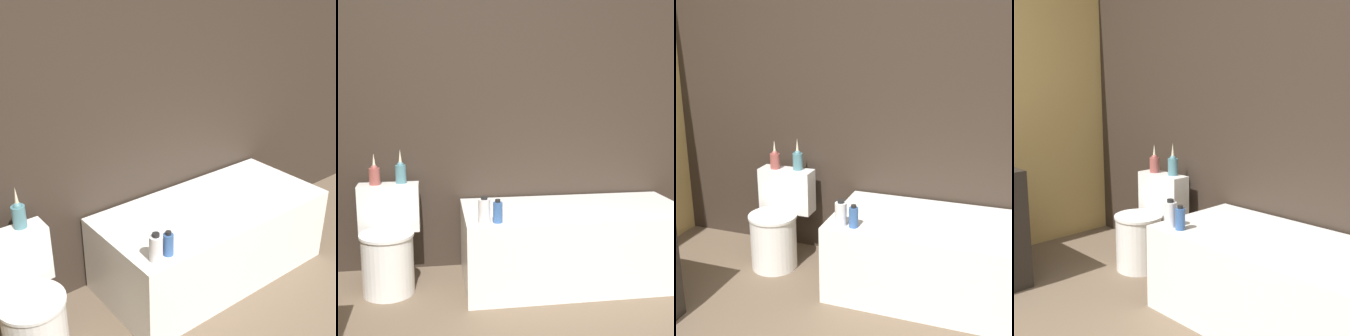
# 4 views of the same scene
# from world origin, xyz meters

# --- Properties ---
(wall_back_tiled) EXTENTS (6.40, 0.06, 2.60)m
(wall_back_tiled) POSITION_xyz_m (0.00, 2.27, 1.30)
(wall_back_tiled) COLOR #332821
(wall_back_tiled) RESTS_ON ground_plane
(bathtub) EXTENTS (1.62, 0.77, 0.56)m
(bathtub) POSITION_xyz_m (0.74, 1.84, 0.28)
(bathtub) COLOR white
(bathtub) RESTS_ON ground
(toilet) EXTENTS (0.44, 0.52, 0.73)m
(toilet) POSITION_xyz_m (-0.60, 1.89, 0.32)
(toilet) COLOR white
(toilet) RESTS_ON ground
(vase_gold) EXTENTS (0.08, 0.08, 0.23)m
(vase_gold) POSITION_xyz_m (-0.69, 2.06, 0.81)
(vase_gold) COLOR #994C47
(vase_gold) RESTS_ON toilet
(vase_silver) EXTENTS (0.08, 0.08, 0.25)m
(vase_silver) POSITION_xyz_m (-0.51, 2.09, 0.81)
(vase_silver) COLOR teal
(vase_silver) RESTS_ON toilet
(shampoo_bottle_tall) EXTENTS (0.08, 0.08, 0.18)m
(shampoo_bottle_tall) POSITION_xyz_m (0.05, 1.56, 0.64)
(shampoo_bottle_tall) COLOR silver
(shampoo_bottle_tall) RESTS_ON bathtub
(shampoo_bottle_short) EXTENTS (0.06, 0.06, 0.16)m
(shampoo_bottle_short) POSITION_xyz_m (0.14, 1.56, 0.63)
(shampoo_bottle_short) COLOR #335999
(shampoo_bottle_short) RESTS_ON bathtub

